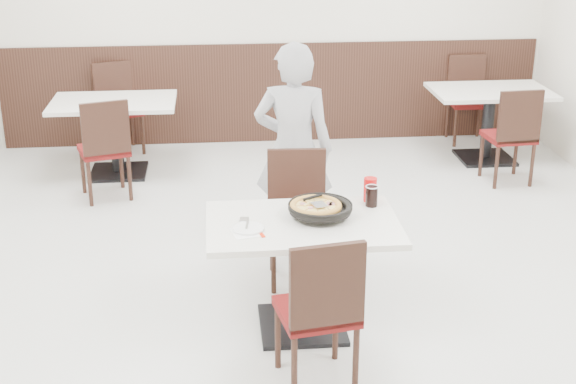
{
  "coord_description": "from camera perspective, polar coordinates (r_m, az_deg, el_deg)",
  "views": [
    {
      "loc": [
        -0.65,
        -5.17,
        2.72
      ],
      "look_at": [
        -0.19,
        -0.3,
        0.83
      ],
      "focal_mm": 50.0,
      "sensor_mm": 36.0,
      "label": 1
    }
  ],
  "objects": [
    {
      "name": "napkin",
      "position": [
        4.85,
        -2.94,
        -2.87
      ],
      "size": [
        0.21,
        0.21,
        0.0
      ],
      "primitive_type": "cube",
      "rotation": [
        0.0,
        0.0,
        0.24
      ],
      "color": "white",
      "rests_on": "main_table"
    },
    {
      "name": "trivet",
      "position": [
        5.04,
        1.87,
        -1.68
      ],
      "size": [
        0.13,
        0.13,
        0.04
      ],
      "primitive_type": "cylinder",
      "rotation": [
        0.0,
        0.0,
        0.1
      ],
      "color": "black",
      "rests_on": "main_table"
    },
    {
      "name": "pizza",
      "position": [
        5.04,
        1.99,
        -1.18
      ],
      "size": [
        0.34,
        0.34,
        0.02
      ],
      "primitive_type": "cylinder",
      "rotation": [
        0.0,
        0.0,
        0.1
      ],
      "color": "gold",
      "rests_on": "pizza_pan"
    },
    {
      "name": "chair_far",
      "position": [
        5.71,
        0.7,
        -2.06
      ],
      "size": [
        0.44,
        0.44,
        0.95
      ],
      "primitive_type": null,
      "rotation": [
        0.0,
        0.0,
        3.09
      ],
      "color": "black",
      "rests_on": "floor"
    },
    {
      "name": "pizza_pan",
      "position": [
        5.05,
        2.3,
        -1.34
      ],
      "size": [
        0.43,
        0.43,
        0.01
      ],
      "primitive_type": "cylinder",
      "rotation": [
        0.0,
        0.0,
        0.1
      ],
      "color": "black",
      "rests_on": "trivet"
    },
    {
      "name": "bg_chair_right_near",
      "position": [
        7.97,
        15.43,
        3.96
      ],
      "size": [
        0.45,
        0.45,
        0.95
      ],
      "primitive_type": null,
      "rotation": [
        0.0,
        0.0,
        0.08
      ],
      "color": "black",
      "rests_on": "floor"
    },
    {
      "name": "wall_back",
      "position": [
        8.8,
        -1.11,
        12.46
      ],
      "size": [
        6.0,
        0.04,
        2.8
      ],
      "primitive_type": "cube",
      "color": "silver",
      "rests_on": "floor"
    },
    {
      "name": "bg_table_right",
      "position": [
        8.61,
        14.01,
        4.65
      ],
      "size": [
        1.27,
        0.91,
        0.75
      ],
      "primitive_type": null,
      "rotation": [
        0.0,
        0.0,
        -0.1
      ],
      "color": "white",
      "rests_on": "floor"
    },
    {
      "name": "wainscot_back",
      "position": [
        8.94,
        -1.06,
        7.05
      ],
      "size": [
        5.9,
        0.03,
        1.1
      ],
      "primitive_type": "cube",
      "color": "black",
      "rests_on": "floor"
    },
    {
      "name": "pizza_server",
      "position": [
        5.01,
        2.25,
        -0.88
      ],
      "size": [
        0.11,
        0.12,
        0.0
      ],
      "primitive_type": "cube",
      "rotation": [
        0.0,
        0.0,
        0.27
      ],
      "color": "silver",
      "rests_on": "pizza"
    },
    {
      "name": "chair_near",
      "position": [
        4.58,
        2.03,
        -8.23
      ],
      "size": [
        0.49,
        0.49,
        0.95
      ],
      "primitive_type": null,
      "rotation": [
        0.0,
        0.0,
        0.17
      ],
      "color": "black",
      "rests_on": "floor"
    },
    {
      "name": "bg_chair_left_far",
      "position": [
        8.75,
        -11.89,
        5.77
      ],
      "size": [
        0.55,
        0.55,
        0.95
      ],
      "primitive_type": null,
      "rotation": [
        0.0,
        0.0,
        3.54
      ],
      "color": "black",
      "rests_on": "floor"
    },
    {
      "name": "bg_chair_left_near",
      "position": [
        7.48,
        -12.98,
        3.09
      ],
      "size": [
        0.53,
        0.53,
        0.95
      ],
      "primitive_type": null,
      "rotation": [
        0.0,
        0.0,
        0.31
      ],
      "color": "black",
      "rests_on": "floor"
    },
    {
      "name": "red_cup",
      "position": [
        5.32,
        5.86,
        0.18
      ],
      "size": [
        0.09,
        0.09,
        0.16
      ],
      "primitive_type": "cylinder",
      "rotation": [
        0.0,
        0.0,
        0.1
      ],
      "color": "red",
      "rests_on": "main_table"
    },
    {
      "name": "bg_table_left",
      "position": [
        8.11,
        -12.12,
        3.81
      ],
      "size": [
        1.27,
        0.9,
        0.75
      ],
      "primitive_type": null,
      "rotation": [
        0.0,
        0.0,
        0.09
      ],
      "color": "white",
      "rests_on": "floor"
    },
    {
      "name": "fork",
      "position": [
        4.92,
        -2.92,
        -2.28
      ],
      "size": [
        0.03,
        0.15,
        0.0
      ],
      "primitive_type": "cube",
      "rotation": [
        0.0,
        0.0,
        -0.11
      ],
      "color": "silver",
      "rests_on": "side_plate"
    },
    {
      "name": "side_plate",
      "position": [
        4.88,
        -2.85,
        -2.61
      ],
      "size": [
        0.21,
        0.21,
        0.01
      ],
      "primitive_type": "cylinder",
      "rotation": [
        0.0,
        0.0,
        0.1
      ],
      "color": "white",
      "rests_on": "napkin"
    },
    {
      "name": "bg_chair_right_far",
      "position": [
        9.15,
        12.75,
        6.38
      ],
      "size": [
        0.43,
        0.43,
        0.95
      ],
      "primitive_type": null,
      "rotation": [
        0.0,
        0.0,
        3.11
      ],
      "color": "black",
      "rests_on": "floor"
    },
    {
      "name": "main_table",
      "position": [
        5.15,
        1.04,
        -5.96
      ],
      "size": [
        1.27,
        0.91,
        0.75
      ],
      "primitive_type": null,
      "rotation": [
        0.0,
        0.0,
        0.1
      ],
      "color": "white",
      "rests_on": "floor"
    },
    {
      "name": "floor",
      "position": [
        5.88,
        1.6,
        -6.46
      ],
      "size": [
        7.0,
        7.0,
        0.0
      ],
      "primitive_type": "plane",
      "color": "beige",
      "rests_on": "ground"
    },
    {
      "name": "diner_person",
      "position": [
        6.09,
        0.39,
        3.01
      ],
      "size": [
        0.68,
        0.52,
        1.66
      ],
      "primitive_type": "imported",
      "rotation": [
        0.0,
        0.0,
        2.92
      ],
      "color": "#B1B0B6",
      "rests_on": "floor"
    },
    {
      "name": "cola_glass",
      "position": [
        5.24,
        5.97,
        -0.33
      ],
      "size": [
        0.08,
        0.08,
        0.13
      ],
      "primitive_type": "cylinder",
      "rotation": [
        0.0,
        0.0,
        0.1
      ],
      "color": "black",
      "rests_on": "main_table"
    }
  ]
}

